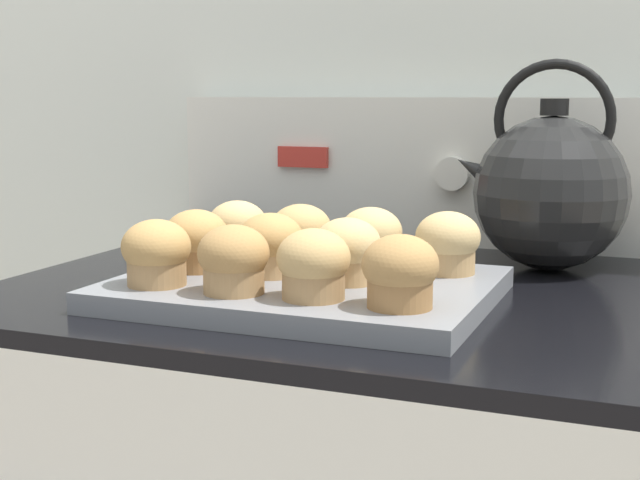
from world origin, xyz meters
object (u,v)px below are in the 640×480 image
object	(u,v)px
muffin_r0_c0	(156,253)
muffin_r1_c1	(271,245)
muffin_r0_c1	(234,260)
muffin_r1_c2	(347,251)
muffin_pan	(307,289)
tea_kettle	(550,190)
muffin_r0_c3	(400,272)
muffin_r2_c3	(448,243)
muffin_r0_c2	(313,265)
muffin_r2_c2	(371,238)
muffin_r1_c0	(196,241)
muffin_r2_c0	(237,230)
muffin_r2_c1	(301,234)

from	to	relation	value
muffin_r0_c0	muffin_r1_c1	bearing A→B (deg)	45.28
muffin_r0_c1	muffin_r1_c2	distance (m)	0.12
muffin_pan	tea_kettle	xyz separation A→B (m)	(0.21, 0.26, 0.09)
muffin_r0_c3	muffin_r2_c3	distance (m)	0.17
tea_kettle	muffin_r0_c0	bearing A→B (deg)	-134.19
muffin_r0_c2	muffin_r0_c3	distance (m)	0.08
muffin_r0_c0	muffin_r2_c2	xyz separation A→B (m)	(0.17, 0.17, 0.00)
muffin_r1_c0	muffin_r2_c0	xyz separation A→B (m)	(0.00, 0.09, 0.00)
muffin_r0_c0	muffin_r1_c2	size ratio (longest dim) A/B	1.00
muffin_pan	muffin_r1_c1	bearing A→B (deg)	176.12
muffin_pan	muffin_r2_c2	xyz separation A→B (m)	(0.04, 0.09, 0.04)
muffin_r0_c0	muffin_r2_c0	bearing A→B (deg)	88.89
muffin_r1_c0	muffin_r2_c1	xyz separation A→B (m)	(0.09, 0.09, 0.00)
muffin_r0_c0	muffin_r1_c1	distance (m)	0.12
muffin_r1_c0	muffin_r0_c2	bearing A→B (deg)	-25.23
muffin_r0_c3	muffin_r1_c1	bearing A→B (deg)	152.55
muffin_r0_c0	muffin_r2_c3	world-z (taller)	same
muffin_r0_c1	muffin_r0_c2	world-z (taller)	same
muffin_r1_c2	muffin_r2_c1	xyz separation A→B (m)	(-0.09, 0.09, 0.00)
muffin_pan	muffin_r2_c2	world-z (taller)	muffin_r2_c2
muffin_r0_c3	muffin_r2_c3	world-z (taller)	same
muffin_r1_c1	muffin_r1_c2	size ratio (longest dim) A/B	1.00
muffin_r0_c0	tea_kettle	xyz separation A→B (m)	(0.34, 0.35, 0.04)
muffin_r2_c0	muffin_r2_c1	distance (m)	0.08
muffin_r0_c3	muffin_pan	bearing A→B (deg)	146.09
tea_kettle	muffin_pan	bearing A→B (deg)	-128.45
muffin_r2_c2	muffin_r0_c3	bearing A→B (deg)	-63.56
muffin_r0_c1	muffin_r2_c2	xyz separation A→B (m)	(0.08, 0.17, 0.00)
muffin_pan	muffin_r2_c3	world-z (taller)	muffin_r2_c3
muffin_r1_c1	muffin_r2_c0	size ratio (longest dim) A/B	1.00
muffin_r0_c0	muffin_r2_c1	distance (m)	0.19
muffin_r0_c0	tea_kettle	distance (m)	0.49
muffin_r0_c0	muffin_r0_c1	xyz separation A→B (m)	(0.09, -0.00, 0.00)
muffin_r2_c3	tea_kettle	world-z (taller)	tea_kettle
muffin_r1_c2	muffin_r1_c1	bearing A→B (deg)	177.25
muffin_r0_c2	muffin_r2_c3	bearing A→B (deg)	62.49
muffin_pan	muffin_r1_c2	world-z (taller)	muffin_r1_c2
muffin_r1_c1	muffin_r2_c1	distance (m)	0.08
muffin_r2_c1	muffin_r2_c3	world-z (taller)	same
muffin_r0_c2	muffin_r1_c1	xyz separation A→B (m)	(-0.08, 0.08, 0.00)
muffin_r0_c3	muffin_r2_c3	bearing A→B (deg)	89.35
muffin_r1_c0	muffin_r2_c3	bearing A→B (deg)	18.55
muffin_r1_c0	muffin_r1_c2	size ratio (longest dim) A/B	1.00
muffin_r1_c0	muffin_r0_c1	bearing A→B (deg)	-43.62
muffin_pan	muffin_r1_c2	xyz separation A→B (m)	(0.04, -0.00, 0.04)
muffin_r2_c2	tea_kettle	distance (m)	0.25
muffin_pan	muffin_r0_c1	bearing A→B (deg)	-114.54
muffin_r2_c1	muffin_r2_c3	distance (m)	0.17
muffin_r0_c0	muffin_r0_c2	distance (m)	0.17
muffin_r0_c3	tea_kettle	world-z (taller)	tea_kettle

